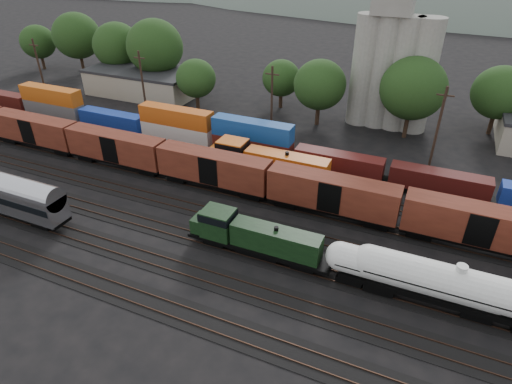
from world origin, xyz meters
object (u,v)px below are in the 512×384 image
at_px(green_locomotive, 251,235).
at_px(orange_locomotive, 264,162).
at_px(tank_car_a, 414,277).
at_px(grain_silo, 393,60).

relative_size(green_locomotive, orange_locomotive, 0.83).
relative_size(green_locomotive, tank_car_a, 0.95).
distance_m(green_locomotive, grain_silo, 42.47).
bearing_deg(orange_locomotive, grain_silo, 66.22).
relative_size(green_locomotive, grain_silo, 0.53).
xyz_separation_m(tank_car_a, grain_silo, (-9.28, 41.00, 8.73)).
xyz_separation_m(tank_car_a, orange_locomotive, (-20.74, 15.00, 0.11)).
xyz_separation_m(green_locomotive, tank_car_a, (15.84, -0.00, 0.19)).
height_order(green_locomotive, grain_silo, grain_silo).
xyz_separation_m(orange_locomotive, grain_silo, (11.46, 26.00, 8.62)).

